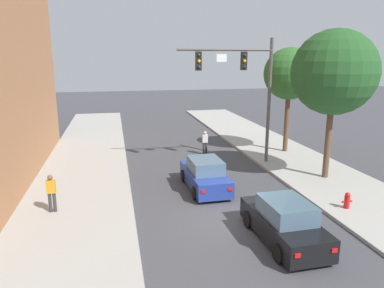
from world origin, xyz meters
TOP-DOWN VIEW (x-y plane):
  - ground_plane at (0.00, 0.00)m, footprint 120.00×120.00m
  - sidewalk_left at (-6.50, 0.00)m, footprint 5.00×60.00m
  - sidewalk_right at (6.50, 0.00)m, footprint 5.00×60.00m
  - traffic_signal_mast at (3.01, 7.24)m, footprint 5.76×0.38m
  - car_lead_blue at (-0.29, 3.68)m, footprint 1.89×4.27m
  - car_following_black at (1.19, -2.12)m, footprint 1.92×4.28m
  - pedestrian_sidewalk_left_walker at (-7.36, 2.00)m, footprint 0.36×0.22m
  - pedestrian_crossing_road at (1.35, 10.13)m, footprint 0.36×0.22m
  - fire_hydrant at (5.06, -0.30)m, footprint 0.48×0.24m
  - street_tree_nearest at (6.51, 3.69)m, footprint 4.38×4.38m
  - street_tree_second at (6.93, 9.37)m, footprint 3.45×3.45m

SIDE VIEW (x-z plane):
  - ground_plane at x=0.00m, z-range 0.00..0.00m
  - sidewalk_left at x=-6.50m, z-range 0.00..0.15m
  - sidewalk_right at x=6.50m, z-range 0.00..0.15m
  - fire_hydrant at x=5.06m, z-range 0.15..0.87m
  - car_lead_blue at x=-0.29m, z-range -0.08..1.52m
  - car_following_black at x=1.19m, z-range -0.08..1.52m
  - pedestrian_crossing_road at x=1.35m, z-range 0.09..1.73m
  - pedestrian_sidewalk_left_walker at x=-7.36m, z-range 0.24..1.88m
  - traffic_signal_mast at x=3.01m, z-range 1.55..9.05m
  - street_tree_second at x=6.93m, z-range 1.91..8.96m
  - street_tree_nearest at x=6.51m, z-range 1.85..9.68m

